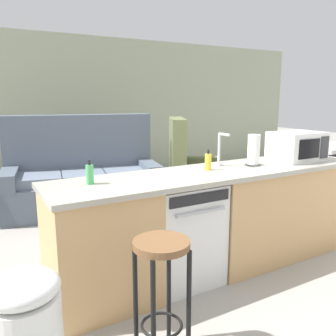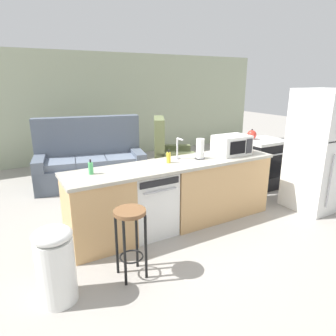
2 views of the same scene
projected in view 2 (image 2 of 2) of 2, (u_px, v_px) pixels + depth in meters
ground_plane at (166, 227)px, 4.14m from camera, size 24.00×24.00×0.00m
wall_back at (93, 107)px, 7.41m from camera, size 10.00×0.06×2.60m
kitchen_counter at (181, 195)px, 4.14m from camera, size 2.94×0.66×0.90m
dishwasher at (149, 202)px, 3.90m from camera, size 0.58×0.61×0.84m
stove_range at (261, 163)px, 5.59m from camera, size 0.76×0.68×0.90m
refrigerator at (318, 151)px, 4.54m from camera, size 0.72×0.73×1.84m
microwave at (232, 145)px, 4.37m from camera, size 0.50×0.37×0.28m
sink_faucet at (178, 150)px, 4.10m from camera, size 0.07×0.18×0.30m
paper_towel_roll at (200, 149)px, 4.12m from camera, size 0.14×0.14×0.28m
soap_bottle at (169, 157)px, 3.94m from camera, size 0.06×0.06×0.18m
dish_soap_bottle at (91, 168)px, 3.47m from camera, size 0.06×0.06×0.18m
kettle at (252, 135)px, 5.47m from camera, size 0.21×0.17×0.19m
bar_stool at (130, 229)px, 2.97m from camera, size 0.32×0.32×0.74m
trash_bin at (56, 264)px, 2.67m from camera, size 0.35×0.35×0.74m
couch at (90, 163)px, 5.81m from camera, size 2.14×1.29×1.27m
armchair at (169, 158)px, 6.39m from camera, size 1.10×1.12×1.20m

